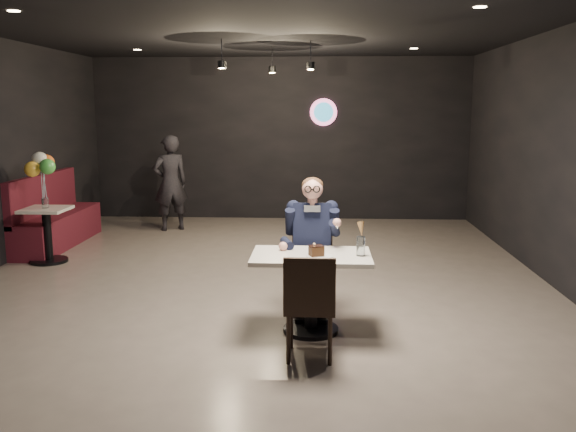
# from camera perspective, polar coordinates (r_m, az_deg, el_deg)

# --- Properties ---
(floor) EXTENTS (9.00, 9.00, 0.00)m
(floor) POSITION_cam_1_polar(r_m,az_deg,el_deg) (7.28, -2.99, -6.54)
(floor) COLOR slate
(floor) RESTS_ON ground
(wall_sign) EXTENTS (0.50, 0.06, 0.50)m
(wall_sign) POSITION_cam_1_polar(r_m,az_deg,el_deg) (11.41, 3.34, 9.68)
(wall_sign) COLOR pink
(wall_sign) RESTS_ON floor
(pendant_lights) EXTENTS (1.40, 1.20, 0.36)m
(pendant_lights) POSITION_cam_1_polar(r_m,az_deg,el_deg) (9.00, -1.80, 15.18)
(pendant_lights) COLOR black
(pendant_lights) RESTS_ON floor
(main_table) EXTENTS (1.10, 0.70, 0.75)m
(main_table) POSITION_cam_1_polar(r_m,az_deg,el_deg) (5.74, 2.17, -7.23)
(main_table) COLOR silver
(main_table) RESTS_ON floor
(chair_far) EXTENTS (0.42, 0.46, 0.92)m
(chair_far) POSITION_cam_1_polar(r_m,az_deg,el_deg) (6.24, 2.25, -4.98)
(chair_far) COLOR black
(chair_far) RESTS_ON floor
(chair_near) EXTENTS (0.43, 0.47, 0.92)m
(chair_near) POSITION_cam_1_polar(r_m,az_deg,el_deg) (5.16, 2.08, -8.27)
(chair_near) COLOR black
(chair_near) RESTS_ON floor
(seated_man) EXTENTS (0.60, 0.80, 1.44)m
(seated_man) POSITION_cam_1_polar(r_m,az_deg,el_deg) (6.18, 2.27, -2.65)
(seated_man) COLOR black
(seated_man) RESTS_ON floor
(dessert_plate) EXTENTS (0.24, 0.24, 0.01)m
(dessert_plate) POSITION_cam_1_polar(r_m,az_deg,el_deg) (5.53, 3.00, -3.80)
(dessert_plate) COLOR white
(dessert_plate) RESTS_ON main_table
(cake_slice) EXTENTS (0.15, 0.13, 0.09)m
(cake_slice) POSITION_cam_1_polar(r_m,az_deg,el_deg) (5.52, 2.67, -3.30)
(cake_slice) COLOR black
(cake_slice) RESTS_ON dessert_plate
(mint_leaf) EXTENTS (0.07, 0.04, 0.01)m
(mint_leaf) POSITION_cam_1_polar(r_m,az_deg,el_deg) (5.50, 2.78, -2.96)
(mint_leaf) COLOR #2A8134
(mint_leaf) RESTS_ON cake_slice
(sundae_glass) EXTENTS (0.08, 0.08, 0.18)m
(sundae_glass) POSITION_cam_1_polar(r_m,az_deg,el_deg) (5.60, 6.82, -2.81)
(sundae_glass) COLOR silver
(sundae_glass) RESTS_ON main_table
(wafer_cone) EXTENTS (0.08, 0.08, 0.13)m
(wafer_cone) POSITION_cam_1_polar(r_m,az_deg,el_deg) (5.57, 6.86, -1.23)
(wafer_cone) COLOR #B17748
(wafer_cone) RESTS_ON sundae_glass
(booth_bench) EXTENTS (0.55, 2.19, 1.09)m
(booth_bench) POSITION_cam_1_polar(r_m,az_deg,el_deg) (9.89, -20.85, 0.50)
(booth_bench) COLOR #450E19
(booth_bench) RESTS_ON floor
(side_table) EXTENTS (0.57, 0.57, 0.71)m
(side_table) POSITION_cam_1_polar(r_m,az_deg,el_deg) (8.90, -21.58, -1.79)
(side_table) COLOR silver
(side_table) RESTS_ON floor
(balloon_vase) EXTENTS (0.09, 0.09, 0.14)m
(balloon_vase) POSITION_cam_1_polar(r_m,az_deg,el_deg) (8.82, -21.77, 1.15)
(balloon_vase) COLOR silver
(balloon_vase) RESTS_ON side_table
(balloon_bunch) EXTENTS (0.38, 0.38, 0.62)m
(balloon_bunch) POSITION_cam_1_polar(r_m,az_deg,el_deg) (8.78, -21.94, 3.67)
(balloon_bunch) COLOR yellow
(balloon_bunch) RESTS_ON balloon_vase
(passerby) EXTENTS (0.71, 0.63, 1.63)m
(passerby) POSITION_cam_1_polar(r_m,az_deg,el_deg) (10.60, -10.94, 3.05)
(passerby) COLOR black
(passerby) RESTS_ON floor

